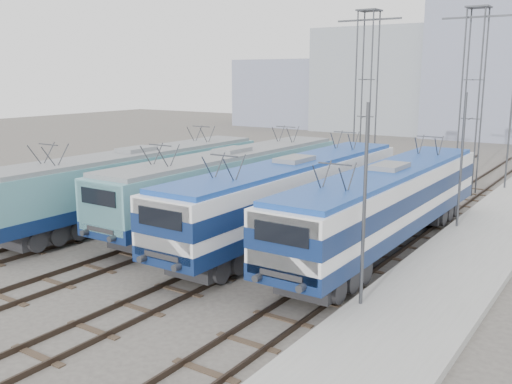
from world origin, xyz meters
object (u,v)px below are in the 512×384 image
at_px(locomotive_center_right, 292,191).
at_px(catenary_tower_west, 366,92).
at_px(locomotive_center_left, 230,179).
at_px(locomotive_far_right, 387,200).
at_px(mast_front, 364,211).
at_px(catenary_tower_east, 472,93).
at_px(locomotive_far_left, 135,179).
at_px(mast_rear, 509,141).
at_px(mast_mid, 461,164).

xyz_separation_m(locomotive_center_right, catenary_tower_west, (-2.25, 13.74, 4.28)).
height_order(locomotive_center_left, locomotive_far_right, locomotive_center_left).
height_order(catenary_tower_west, mast_front, catenary_tower_west).
bearing_deg(locomotive_far_right, locomotive_center_left, 177.08).
height_order(catenary_tower_east, mast_front, catenary_tower_east).
relative_size(locomotive_far_left, locomotive_center_left, 1.00).
bearing_deg(mast_front, locomotive_far_right, 105.01).
relative_size(locomotive_far_left, mast_front, 2.64).
xyz_separation_m(locomotive_far_right, catenary_tower_east, (-0.25, 15.10, 4.30)).
bearing_deg(locomotive_center_left, mast_rear, 56.90).
relative_size(locomotive_center_right, catenary_tower_west, 1.55).
distance_m(catenary_tower_east, mast_mid, 10.69).
distance_m(locomotive_far_left, locomotive_far_right, 13.68).
xyz_separation_m(locomotive_far_left, catenary_tower_west, (6.75, 15.29, 4.35)).
relative_size(locomotive_center_right, mast_front, 2.65).
xyz_separation_m(locomotive_far_left, mast_front, (15.35, -4.71, 1.21)).
distance_m(catenary_tower_east, mast_rear, 4.28).
distance_m(locomotive_center_right, mast_mid, 8.64).
distance_m(mast_front, mast_rear, 24.00).
bearing_deg(locomotive_center_right, locomotive_center_left, 166.30).
bearing_deg(mast_front, mast_mid, 90.00).
xyz_separation_m(locomotive_far_right, mast_rear, (1.85, 17.10, 1.15)).
distance_m(locomotive_far_right, mast_front, 7.23).
bearing_deg(mast_front, mast_rear, 90.00).
distance_m(locomotive_far_right, catenary_tower_east, 15.70).
height_order(locomotive_center_left, mast_mid, mast_mid).
height_order(mast_front, mast_mid, same).
bearing_deg(mast_rear, locomotive_far_left, -128.52).
bearing_deg(locomotive_far_right, catenary_tower_east, 90.95).
bearing_deg(locomotive_center_left, locomotive_far_left, -149.59).
bearing_deg(mast_front, catenary_tower_west, 113.27).
relative_size(locomotive_far_right, mast_mid, 2.63).
bearing_deg(mast_mid, locomotive_far_left, -154.61).
distance_m(locomotive_far_right, mast_rear, 17.24).
bearing_deg(locomotive_far_right, locomotive_far_left, -170.82).
bearing_deg(locomotive_center_left, mast_front, -34.14).
distance_m(locomotive_center_left, mast_mid, 11.86).
relative_size(catenary_tower_east, mast_rear, 1.71).
xyz_separation_m(locomotive_far_left, locomotive_far_right, (13.50, 2.18, 0.05)).
bearing_deg(catenary_tower_east, locomotive_center_left, -120.86).
bearing_deg(locomotive_far_left, locomotive_center_right, 9.73).
height_order(locomotive_far_right, catenary_tower_west, catenary_tower_west).
bearing_deg(catenary_tower_west, mast_mid, -42.93).
bearing_deg(mast_mid, locomotive_center_right, -137.88).
relative_size(locomotive_far_left, mast_rear, 2.64).
distance_m(locomotive_center_left, mast_front, 13.16).
height_order(locomotive_center_left, mast_front, mast_front).
distance_m(locomotive_center_left, catenary_tower_east, 17.60).
xyz_separation_m(locomotive_center_right, mast_rear, (6.35, 17.74, 1.14)).
relative_size(catenary_tower_west, mast_mid, 1.71).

